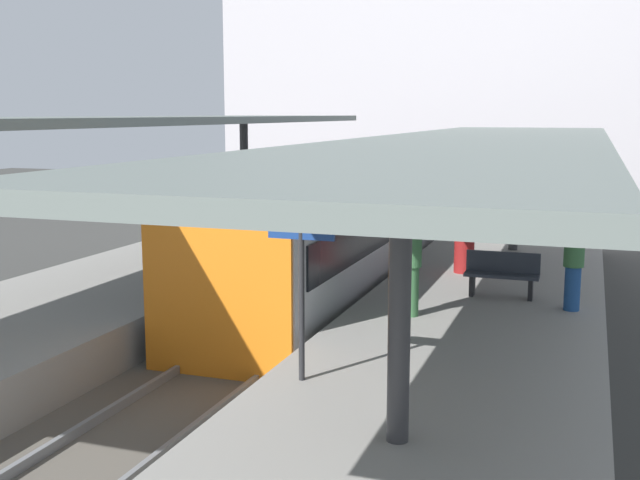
{
  "coord_description": "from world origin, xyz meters",
  "views": [
    {
      "loc": [
        5.63,
        -12.66,
        4.49
      ],
      "look_at": [
        0.22,
        2.8,
        1.82
      ],
      "focal_mm": 43.62,
      "sensor_mm": 36.0,
      "label": 1
    }
  ],
  "objects_px": {
    "platform_bench": "(502,273)",
    "litter_bin": "(464,255)",
    "passenger_mid_platform": "(411,264)",
    "commuter_train": "(341,229)",
    "passenger_near_bench": "(574,264)",
    "platform_sign": "(301,260)"
  },
  "relations": [
    {
      "from": "platform_bench",
      "to": "litter_bin",
      "type": "bearing_deg",
      "value": 116.76
    },
    {
      "from": "commuter_train",
      "to": "platform_sign",
      "type": "height_order",
      "value": "commuter_train"
    },
    {
      "from": "platform_sign",
      "to": "litter_bin",
      "type": "bearing_deg",
      "value": 83.3
    },
    {
      "from": "litter_bin",
      "to": "passenger_mid_platform",
      "type": "distance_m",
      "value": 4.1
    },
    {
      "from": "litter_bin",
      "to": "passenger_near_bench",
      "type": "distance_m",
      "value": 3.63
    },
    {
      "from": "commuter_train",
      "to": "passenger_mid_platform",
      "type": "distance_m",
      "value": 5.45
    },
    {
      "from": "platform_sign",
      "to": "passenger_near_bench",
      "type": "relative_size",
      "value": 1.35
    },
    {
      "from": "platform_bench",
      "to": "litter_bin",
      "type": "distance_m",
      "value": 2.33
    },
    {
      "from": "commuter_train",
      "to": "passenger_mid_platform",
      "type": "height_order",
      "value": "commuter_train"
    },
    {
      "from": "platform_bench",
      "to": "passenger_near_bench",
      "type": "bearing_deg",
      "value": -26.37
    },
    {
      "from": "platform_bench",
      "to": "platform_sign",
      "type": "bearing_deg",
      "value": -108.97
    },
    {
      "from": "litter_bin",
      "to": "platform_bench",
      "type": "bearing_deg",
      "value": -63.24
    },
    {
      "from": "passenger_near_bench",
      "to": "passenger_mid_platform",
      "type": "bearing_deg",
      "value": -153.24
    },
    {
      "from": "litter_bin",
      "to": "passenger_mid_platform",
      "type": "xyz_separation_m",
      "value": [
        -0.29,
        -4.06,
        0.51
      ]
    },
    {
      "from": "platform_bench",
      "to": "passenger_near_bench",
      "type": "height_order",
      "value": "passenger_near_bench"
    },
    {
      "from": "litter_bin",
      "to": "commuter_train",
      "type": "bearing_deg",
      "value": 168.39
    },
    {
      "from": "platform_sign",
      "to": "passenger_near_bench",
      "type": "xyz_separation_m",
      "value": [
        3.27,
        5.06,
        -0.78
      ]
    },
    {
      "from": "commuter_train",
      "to": "passenger_near_bench",
      "type": "xyz_separation_m",
      "value": [
        5.41,
        -3.36,
        0.12
      ]
    },
    {
      "from": "passenger_mid_platform",
      "to": "passenger_near_bench",
      "type": "bearing_deg",
      "value": 26.76
    },
    {
      "from": "commuter_train",
      "to": "passenger_near_bench",
      "type": "bearing_deg",
      "value": -31.78
    },
    {
      "from": "litter_bin",
      "to": "passenger_near_bench",
      "type": "bearing_deg",
      "value": -49.18
    },
    {
      "from": "passenger_near_bench",
      "to": "passenger_mid_platform",
      "type": "xyz_separation_m",
      "value": [
        -2.65,
        -1.33,
        0.06
      ]
    }
  ]
}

